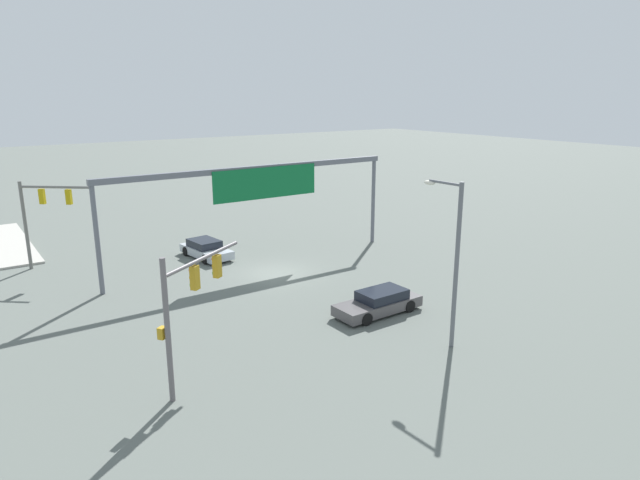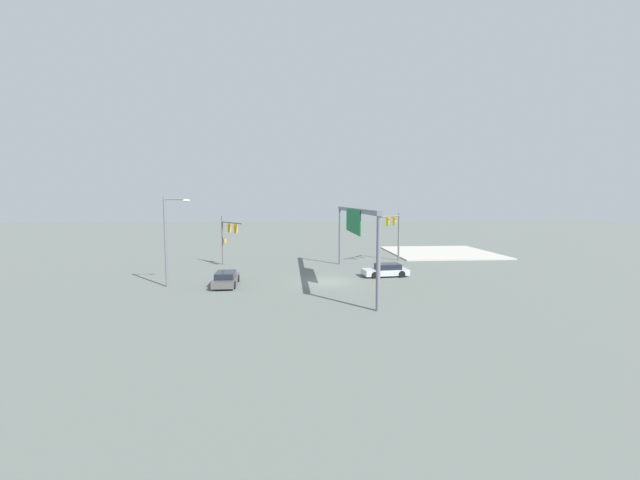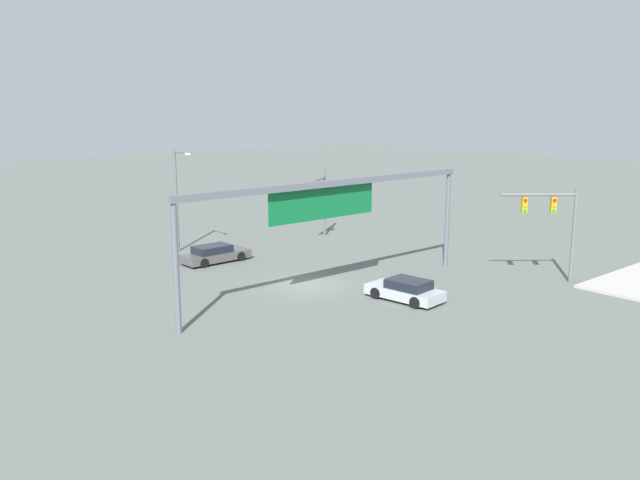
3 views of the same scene
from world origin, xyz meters
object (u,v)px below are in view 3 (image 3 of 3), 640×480
(traffic_signal_opposite_side, at_px, (556,218))
(streetlamp_curved_arm, at_px, (178,193))
(traffic_signal_near_corner, at_px, (320,194))
(sedan_car_waiting_far, at_px, (406,290))
(sedan_car_approaching, at_px, (215,254))

(traffic_signal_opposite_side, distance_m, streetlamp_curved_arm, 25.93)
(traffic_signal_near_corner, distance_m, traffic_signal_opposite_side, 19.37)
(traffic_signal_near_corner, xyz_separation_m, sedan_car_waiting_far, (-7.57, -15.95, -3.08))
(traffic_signal_opposite_side, height_order, sedan_car_approaching, traffic_signal_opposite_side)
(traffic_signal_near_corner, distance_m, sedan_car_approaching, 11.27)
(sedan_car_approaching, height_order, sedan_car_waiting_far, same)
(sedan_car_waiting_far, bearing_deg, traffic_signal_near_corner, -31.76)
(traffic_signal_near_corner, height_order, traffic_signal_opposite_side, traffic_signal_opposite_side)
(sedan_car_approaching, xyz_separation_m, sedan_car_waiting_far, (3.19, -14.60, -0.00))
(traffic_signal_opposite_side, distance_m, sedan_car_waiting_far, 10.64)
(sedan_car_approaching, bearing_deg, sedan_car_waiting_far, -78.55)
(streetlamp_curved_arm, height_order, sedan_car_waiting_far, streetlamp_curved_arm)
(streetlamp_curved_arm, bearing_deg, sedan_car_waiting_far, 7.35)
(traffic_signal_near_corner, xyz_separation_m, traffic_signal_opposite_side, (1.96, -19.27, 0.33))
(sedan_car_approaching, distance_m, sedan_car_waiting_far, 14.94)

